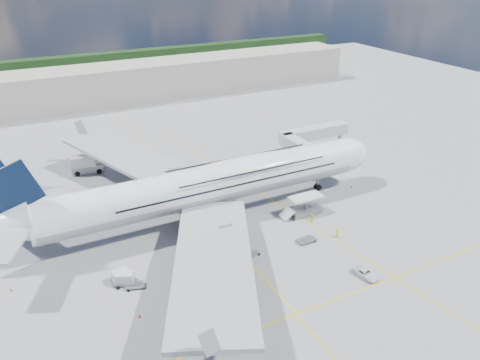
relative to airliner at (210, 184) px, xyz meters
name	(u,v)px	position (x,y,z in m)	size (l,w,h in m)	color
ground	(233,243)	(-0.26, -10.00, -6.87)	(300.00, 300.00, 0.00)	gray
taxi_line_main	(233,243)	(-0.26, -10.00, -6.86)	(0.25, 220.00, 0.01)	#DEB60B
taxi_line_cross	(296,314)	(-0.26, -30.00, -6.86)	(120.00, 0.25, 0.01)	#DEB60B
taxi_line_diag	(273,201)	(13.74, 0.00, -6.86)	(0.25, 100.00, 0.01)	#DEB60B
airliner	(210,184)	(0.00, 0.00, 0.00)	(77.26, 79.15, 23.71)	white
jet_bridge	(309,139)	(29.55, 10.94, -0.02)	(18.80, 12.10, 8.50)	#B7B7BC
cargo_loader	(304,208)	(16.56, -7.11, -5.62)	(8.53, 3.20, 3.67)	silver
terminal	(106,85)	(-0.26, 85.00, -0.87)	(180.00, 16.00, 12.00)	#B2AD9E
tree_line	(174,56)	(39.74, 130.00, -2.87)	(160.00, 6.00, 8.00)	#193814
dolly_row_a	(121,276)	(-20.12, -11.87, -5.77)	(3.49, 2.26, 2.05)	gray
dolly_row_b	(125,278)	(-19.76, -12.77, -5.74)	(3.76, 3.00, 2.10)	gray
dolly_row_c	(197,278)	(-9.68, -16.72, -6.54)	(3.14, 2.16, 0.42)	gray
dolly_back	(135,286)	(-18.67, -14.08, -6.54)	(3.20, 2.26, 0.42)	gray
dolly_nose_far	(306,240)	(11.32, -15.53, -6.48)	(3.45, 1.95, 0.50)	gray
dolly_nose_near	(252,254)	(0.93, -14.84, -6.57)	(2.87, 2.03, 0.38)	gray
baggage_tug	(226,280)	(-6.18, -19.77, -6.02)	(3.38, 2.49, 1.92)	silver
catering_truck_inner	(158,177)	(-4.55, 17.60, -4.97)	(7.01, 3.45, 4.02)	gray
catering_truck_outer	(87,165)	(-16.99, 30.86, -4.88)	(7.50, 3.80, 4.28)	gray
service_van	(365,273)	(13.94, -27.76, -6.27)	(1.97, 4.27, 1.19)	white
crew_nose	(341,171)	(33.94, 3.78, -5.98)	(0.65, 0.43, 1.78)	#B8FB1A
crew_loader	(312,219)	(15.72, -10.88, -5.88)	(0.96, 0.75, 1.97)	#EFFF1A
crew_wing	(188,241)	(-7.43, -7.07, -6.11)	(0.89, 0.37, 1.52)	#D5FF1A
crew_van	(337,233)	(17.07, -16.68, -5.96)	(0.88, 0.58, 1.81)	#E1FC1A
crew_tug	(247,243)	(1.36, -12.29, -6.07)	(1.04, 0.60, 1.60)	#BADD17
cone_nose	(352,187)	(31.82, -2.53, -6.64)	(0.38, 0.38, 0.48)	#DF460B
cone_wing_left_inner	(170,208)	(-6.10, 6.23, -6.61)	(0.42, 0.42, 0.54)	#DF460B
cone_wing_left_outer	(94,171)	(-15.78, 30.98, -6.62)	(0.40, 0.40, 0.51)	#DF460B
cone_wing_right_inner	(186,251)	(-8.42, -8.96, -6.58)	(0.47, 0.47, 0.60)	#DF460B
cone_wing_right_outer	(140,316)	(-19.87, -20.67, -6.61)	(0.42, 0.42, 0.54)	#DF460B
cone_tail	(11,290)	(-35.33, -6.52, -6.63)	(0.39, 0.39, 0.49)	#DF460B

